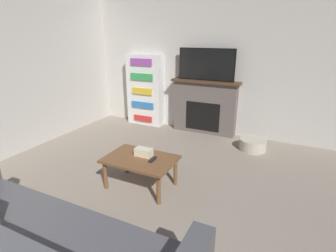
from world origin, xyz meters
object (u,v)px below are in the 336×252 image
object	(u,v)px
fireplace	(205,107)
storage_basket	(253,145)
bookshelf	(145,90)
coffee_table	(140,162)
tv	(206,65)

from	to	relation	value
fireplace	storage_basket	bearing A→B (deg)	-24.23
bookshelf	storage_basket	size ratio (longest dim) A/B	3.40
coffee_table	fireplace	bearing A→B (deg)	87.89
tv	bookshelf	world-z (taller)	tv
tv	storage_basket	bearing A→B (deg)	-23.31
storage_basket	tv	bearing A→B (deg)	156.69
tv	bookshelf	bearing A→B (deg)	-179.92
bookshelf	coffee_table	bearing A→B (deg)	-61.17
bookshelf	tv	bearing A→B (deg)	0.08
fireplace	tv	world-z (taller)	tv
bookshelf	storage_basket	world-z (taller)	bookshelf
fireplace	bookshelf	distance (m)	1.34
fireplace	tv	bearing A→B (deg)	-90.00
tv	bookshelf	distance (m)	1.45
fireplace	coffee_table	xyz separation A→B (m)	(-0.08, -2.27, -0.18)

